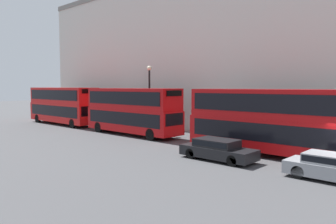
# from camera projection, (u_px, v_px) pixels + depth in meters

# --- Properties ---
(bus_leading) EXTENTS (2.59, 10.86, 4.27)m
(bus_leading) POSITION_uv_depth(u_px,v_px,m) (268.00, 119.00, 21.10)
(bus_leading) COLOR #B20C0F
(bus_leading) RESTS_ON ground
(bus_second_in_queue) EXTENTS (2.59, 10.47, 4.28)m
(bus_second_in_queue) POSITION_uv_depth(u_px,v_px,m) (132.00, 109.00, 30.09)
(bus_second_in_queue) COLOR #B20C0F
(bus_second_in_queue) RESTS_ON ground
(bus_third_in_queue) EXTENTS (2.59, 11.27, 4.32)m
(bus_third_in_queue) POSITION_uv_depth(u_px,v_px,m) (63.00, 104.00, 38.47)
(bus_third_in_queue) COLOR red
(bus_third_in_queue) RESTS_ON ground
(car_dark_sedan) EXTENTS (1.75, 4.28, 1.27)m
(car_dark_sedan) POSITION_uv_depth(u_px,v_px,m) (333.00, 167.00, 15.41)
(car_dark_sedan) COLOR gray
(car_dark_sedan) RESTS_ON ground
(car_hatchback) EXTENTS (1.82, 4.65, 1.27)m
(car_hatchback) POSITION_uv_depth(u_px,v_px,m) (217.00, 149.00, 19.80)
(car_hatchback) COLOR black
(car_hatchback) RESTS_ON ground
(street_lamp) EXTENTS (0.44, 0.44, 6.38)m
(street_lamp) POSITION_uv_depth(u_px,v_px,m) (149.00, 92.00, 30.87)
(street_lamp) COLOR black
(street_lamp) RESTS_ON ground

